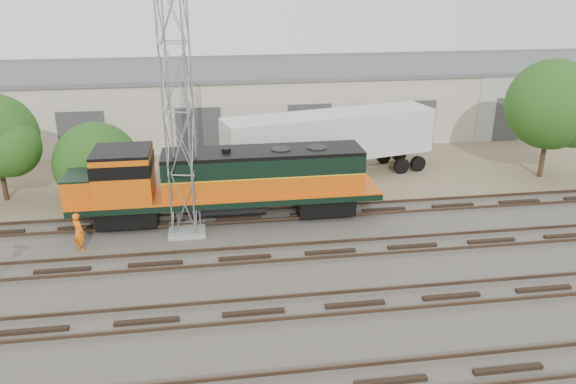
{
  "coord_description": "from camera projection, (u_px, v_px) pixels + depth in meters",
  "views": [
    {
      "loc": [
        -5.36,
        -21.33,
        12.23
      ],
      "look_at": [
        -1.63,
        4.0,
        2.2
      ],
      "focal_mm": 35.0,
      "sensor_mm": 36.0,
      "label": 1
    }
  ],
  "objects": [
    {
      "name": "ground",
      "position": [
        337.0,
        269.0,
        24.83
      ],
      "size": [
        140.0,
        140.0,
        0.0
      ],
      "primitive_type": "plane",
      "color": "#47423A",
      "rests_on": "ground"
    },
    {
      "name": "dirt_strip",
      "position": [
        288.0,
        163.0,
        38.65
      ],
      "size": [
        80.0,
        16.0,
        0.02
      ],
      "primitive_type": "cube",
      "color": "#726047",
      "rests_on": "ground"
    },
    {
      "name": "tracks",
      "position": [
        355.0,
        304.0,
        22.04
      ],
      "size": [
        80.0,
        20.4,
        0.28
      ],
      "color": "black",
      "rests_on": "ground"
    },
    {
      "name": "warehouse",
      "position": [
        274.0,
        101.0,
        45.04
      ],
      "size": [
        58.4,
        10.4,
        5.3
      ],
      "color": "beige",
      "rests_on": "ground"
    },
    {
      "name": "locomotive",
      "position": [
        222.0,
        181.0,
        28.9
      ],
      "size": [
        15.96,
        2.8,
        3.84
      ],
      "color": "black",
      "rests_on": "tracks"
    },
    {
      "name": "signal_tower",
      "position": [
        179.0,
        115.0,
        26.15
      ],
      "size": [
        1.83,
        1.83,
        12.4
      ],
      "rotation": [
        0.0,
        0.0,
        -0.22
      ],
      "color": "gray",
      "rests_on": "ground"
    },
    {
      "name": "worker",
      "position": [
        79.0,
        232.0,
        26.16
      ],
      "size": [
        0.82,
        0.81,
        1.9
      ],
      "primitive_type": "imported",
      "rotation": [
        0.0,
        0.0,
        2.39
      ],
      "color": "orange",
      "rests_on": "ground"
    },
    {
      "name": "semi_trailer",
      "position": [
        334.0,
        137.0,
        35.2
      ],
      "size": [
        13.76,
        5.63,
        4.15
      ],
      "rotation": [
        0.0,
        0.0,
        0.22
      ],
      "color": "silver",
      "rests_on": "ground"
    },
    {
      "name": "dumpster_red",
      "position": [
        558.0,
        128.0,
        44.6
      ],
      "size": [
        1.87,
        1.81,
        1.4
      ],
      "primitive_type": "cube",
      "rotation": [
        0.0,
        0.0,
        0.33
      ],
      "color": "maroon",
      "rests_on": "ground"
    },
    {
      "name": "tree_mid",
      "position": [
        101.0,
        167.0,
        31.68
      ],
      "size": [
        5.04,
        4.8,
        4.8
      ],
      "color": "#382619",
      "rests_on": "ground"
    },
    {
      "name": "tree_east",
      "position": [
        558.0,
        108.0,
        34.23
      ],
      "size": [
        5.8,
        5.52,
        7.45
      ],
      "color": "#382619",
      "rests_on": "ground"
    }
  ]
}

